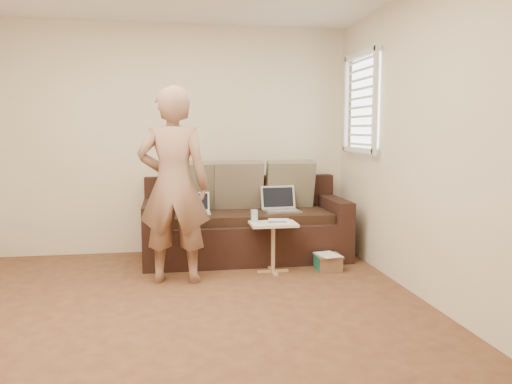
% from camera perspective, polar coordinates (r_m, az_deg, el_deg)
% --- Properties ---
extents(floor, '(4.50, 4.50, 0.00)m').
position_cam_1_polar(floor, '(3.99, -8.22, -13.86)').
color(floor, '#4F2C1D').
rests_on(floor, ground).
extents(wall_back, '(4.00, 0.00, 4.00)m').
position_cam_1_polar(wall_back, '(5.98, -9.00, 5.76)').
color(wall_back, beige).
rests_on(wall_back, ground).
extents(wall_front, '(4.00, 0.00, 4.00)m').
position_cam_1_polar(wall_front, '(1.49, -6.84, 2.66)').
color(wall_front, beige).
rests_on(wall_front, ground).
extents(wall_right, '(0.00, 4.50, 4.50)m').
position_cam_1_polar(wall_right, '(4.27, 19.47, 5.04)').
color(wall_right, beige).
rests_on(wall_right, ground).
extents(window_blinds, '(0.12, 0.88, 1.08)m').
position_cam_1_polar(window_blinds, '(5.62, 11.64, 9.72)').
color(window_blinds, white).
rests_on(window_blinds, wall_right).
extents(sofa, '(2.20, 0.95, 0.85)m').
position_cam_1_polar(sofa, '(5.65, -1.19, -3.14)').
color(sofa, black).
rests_on(sofa, ground).
extents(pillow_left, '(0.55, 0.29, 0.57)m').
position_cam_1_polar(pillow_left, '(5.76, -7.43, 0.66)').
color(pillow_left, '#6E6651').
rests_on(pillow_left, sofa).
extents(pillow_mid, '(0.55, 0.27, 0.57)m').
position_cam_1_polar(pillow_mid, '(5.79, -1.97, 0.74)').
color(pillow_mid, brown).
rests_on(pillow_mid, sofa).
extents(pillow_right, '(0.55, 0.28, 0.57)m').
position_cam_1_polar(pillow_right, '(5.90, 3.81, 0.85)').
color(pillow_right, '#6E6651').
rests_on(pillow_right, sofa).
extents(laptop_silver, '(0.41, 0.31, 0.26)m').
position_cam_1_polar(laptop_silver, '(5.62, 2.90, -2.22)').
color(laptop_silver, '#B7BABC').
rests_on(laptop_silver, sofa).
extents(laptop_white, '(0.31, 0.23, 0.23)m').
position_cam_1_polar(laptop_white, '(5.52, -6.73, -2.43)').
color(laptop_white, white).
rests_on(laptop_white, sofa).
extents(person, '(0.72, 0.54, 1.81)m').
position_cam_1_polar(person, '(4.76, -9.16, 0.73)').
color(person, '#8B5E4C').
rests_on(person, ground).
extents(side_table, '(0.46, 0.32, 0.50)m').
position_cam_1_polar(side_table, '(5.12, 1.92, -6.20)').
color(side_table, silver).
rests_on(side_table, ground).
extents(drinking_glass, '(0.07, 0.07, 0.12)m').
position_cam_1_polar(drinking_glass, '(5.11, -0.19, -2.65)').
color(drinking_glass, silver).
rests_on(drinking_glass, side_table).
extents(scissors, '(0.19, 0.11, 0.02)m').
position_cam_1_polar(scissors, '(5.05, 2.39, -3.37)').
color(scissors, silver).
rests_on(scissors, side_table).
extents(paper_on_table, '(0.25, 0.33, 0.00)m').
position_cam_1_polar(paper_on_table, '(5.15, 2.62, -3.25)').
color(paper_on_table, white).
rests_on(paper_on_table, side_table).
extents(striped_box, '(0.26, 0.26, 0.16)m').
position_cam_1_polar(striped_box, '(5.28, 8.03, -7.75)').
color(striped_box, red).
rests_on(striped_box, ground).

